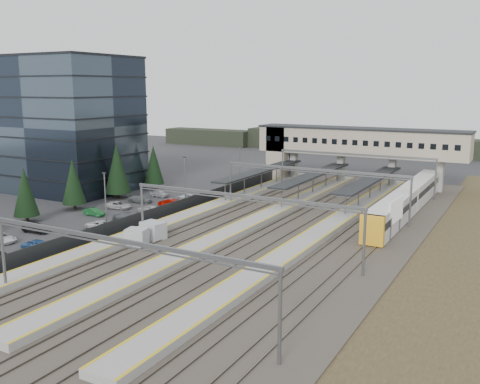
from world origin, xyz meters
The scene contains 15 objects.
ground centered at (0.00, 0.00, 0.00)m, with size 220.00×220.00×0.00m, color #2B2B2D.
office_building centered at (-36.00, 12.00, 12.19)m, with size 24.30×18.30×24.30m.
conifer_row centered at (-22.00, -3.86, 4.84)m, with size 4.42×49.82×9.50m.
car_park centered at (-13.36, -6.65, 0.60)m, with size 10.33×44.35×1.29m.
lampposts centered at (-8.00, 1.25, 4.34)m, with size 0.50×53.25×8.07m.
fence centered at (-6.50, 5.00, 1.00)m, with size 0.08×90.00×2.00m.
relay_cabin_near centered at (-0.66, -7.64, 1.18)m, with size 3.15×2.53×2.37m.
relay_cabin_far centered at (-0.76, -10.66, 1.10)m, with size 2.80×2.51×2.20m.
rail_corridor centered at (9.34, 5.00, 0.29)m, with size 34.00×90.00×0.92m.
canopies centered at (7.00, 27.00, 3.92)m, with size 23.10×30.00×3.28m.
footbridge centered at (7.70, 42.00, 7.93)m, with size 40.40×6.40×11.20m.
gantries centered at (12.00, 3.00, 6.00)m, with size 28.40×62.28×7.17m.
train centered at (24.00, 22.12, 2.08)m, with size 2.90×40.36×3.66m.
billboard centered at (25.47, 8.04, 3.41)m, with size 0.41×5.98×5.08m.
treeline_far centered at (23.81, 92.28, 2.95)m, with size 170.00×19.00×7.00m.
Camera 1 is at (39.87, -58.69, 18.80)m, focal length 40.00 mm.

